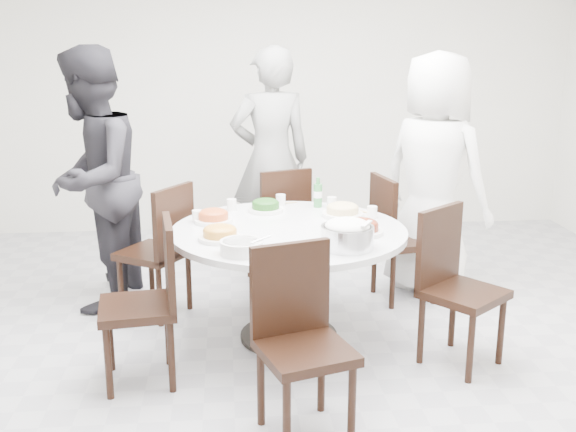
{
  "coord_description": "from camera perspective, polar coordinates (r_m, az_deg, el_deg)",
  "views": [
    {
      "loc": [
        -0.51,
        -3.81,
        1.92
      ],
      "look_at": [
        -0.13,
        0.34,
        0.82
      ],
      "focal_mm": 42.0,
      "sensor_mm": 36.0,
      "label": 1
    }
  ],
  "objects": [
    {
      "name": "tea_cups",
      "position": [
        4.87,
        -0.7,
        1.39
      ],
      "size": [
        0.07,
        0.07,
        0.08
      ],
      "primitive_type": "cylinder",
      "color": "white",
      "rests_on": "dining_table"
    },
    {
      "name": "chair_nw",
      "position": [
        4.85,
        -11.31,
        -2.83
      ],
      "size": [
        0.58,
        0.58,
        0.95
      ],
      "primitive_type": "cube",
      "rotation": [
        0.0,
        0.0,
        4.14
      ],
      "color": "black",
      "rests_on": "floor"
    },
    {
      "name": "dish_tofu",
      "position": [
        4.05,
        -5.78,
        -1.58
      ],
      "size": [
        0.26,
        0.26,
        0.07
      ],
      "primitive_type": "cylinder",
      "color": "white",
      "rests_on": "dining_table"
    },
    {
      "name": "diner_right",
      "position": [
        5.2,
        12.25,
        3.37
      ],
      "size": [
        1.03,
        1.06,
        1.84
      ],
      "primitive_type": "imported",
      "rotation": [
        0.0,
        0.0,
        2.28
      ],
      "color": "white",
      "rests_on": "floor"
    },
    {
      "name": "chopsticks",
      "position": [
        4.92,
        -0.53,
        1.12
      ],
      "size": [
        0.24,
        0.04,
        0.01
      ],
      "primitive_type": null,
      "color": "tan",
      "rests_on": "dining_table"
    },
    {
      "name": "dish_redbrown",
      "position": [
        4.18,
        6.2,
        -1.05
      ],
      "size": [
        0.28,
        0.28,
        0.07
      ],
      "primitive_type": "cylinder",
      "color": "white",
      "rests_on": "dining_table"
    },
    {
      "name": "chair_s",
      "position": [
        3.32,
        1.49,
        -11.03
      ],
      "size": [
        0.53,
        0.53,
        0.95
      ],
      "primitive_type": "cube",
      "rotation": [
        0.0,
        0.0,
        6.59
      ],
      "color": "black",
      "rests_on": "floor"
    },
    {
      "name": "dining_table",
      "position": [
        4.4,
        0.06,
        -5.78
      ],
      "size": [
        1.5,
        1.5,
        0.75
      ],
      "primitive_type": "cylinder",
      "color": "silver",
      "rests_on": "floor"
    },
    {
      "name": "chair_ne",
      "position": [
        5.11,
        9.89,
        -1.86
      ],
      "size": [
        0.49,
        0.49,
        0.95
      ],
      "primitive_type": "cube",
      "rotation": [
        0.0,
        0.0,
        1.76
      ],
      "color": "black",
      "rests_on": "floor"
    },
    {
      "name": "dish_greens",
      "position": [
        4.69,
        -1.91,
        0.75
      ],
      "size": [
        0.25,
        0.25,
        0.06
      ],
      "primitive_type": "cylinder",
      "color": "white",
      "rests_on": "dining_table"
    },
    {
      "name": "rice_bowl",
      "position": [
        3.88,
        5.03,
        -1.79
      ],
      "size": [
        0.31,
        0.31,
        0.13
      ],
      "primitive_type": "cylinder",
      "color": "silver",
      "rests_on": "dining_table"
    },
    {
      "name": "chair_n",
      "position": [
        5.4,
        -0.98,
        -0.7
      ],
      "size": [
        0.53,
        0.53,
        0.95
      ],
      "primitive_type": "cube",
      "rotation": [
        0.0,
        0.0,
        3.48
      ],
      "color": "black",
      "rests_on": "floor"
    },
    {
      "name": "dish_pale",
      "position": [
        4.58,
        4.63,
        0.43
      ],
      "size": [
        0.28,
        0.28,
        0.08
      ],
      "primitive_type": "cylinder",
      "color": "white",
      "rests_on": "dining_table"
    },
    {
      "name": "diner_left",
      "position": [
        5.02,
        -16.27,
        2.95
      ],
      "size": [
        0.84,
        1.01,
        1.88
      ],
      "primitive_type": "imported",
      "rotation": [
        0.0,
        0.0,
        4.56
      ],
      "color": "black",
      "rests_on": "floor"
    },
    {
      "name": "floor",
      "position": [
        4.3,
        2.15,
        -11.77
      ],
      "size": [
        6.0,
        6.0,
        0.01
      ],
      "primitive_type": "cube",
      "color": "#AAA9AE",
      "rests_on": "ground"
    },
    {
      "name": "chair_se",
      "position": [
        4.15,
        14.67,
        -6.07
      ],
      "size": [
        0.59,
        0.59,
        0.95
      ],
      "primitive_type": "cube",
      "rotation": [
        0.0,
        0.0,
        6.95
      ],
      "color": "black",
      "rests_on": "floor"
    },
    {
      "name": "beverage_bottle",
      "position": [
        4.81,
        2.55,
        2.02
      ],
      "size": [
        0.06,
        0.06,
        0.22
      ],
      "primitive_type": "cylinder",
      "color": "#307A3B",
      "rests_on": "dining_table"
    },
    {
      "name": "diner_middle",
      "position": [
        5.67,
        -1.48,
        4.81
      ],
      "size": [
        0.74,
        0.54,
        1.87
      ],
      "primitive_type": "imported",
      "rotation": [
        0.0,
        0.0,
        3.29
      ],
      "color": "black",
      "rests_on": "floor"
    },
    {
      "name": "dish_orange",
      "position": [
        4.44,
        -6.33,
        -0.13
      ],
      "size": [
        0.25,
        0.25,
        0.07
      ],
      "primitive_type": "cylinder",
      "color": "white",
      "rests_on": "dining_table"
    },
    {
      "name": "wall_back",
      "position": [
        6.85,
        -1.02,
        10.46
      ],
      "size": [
        6.0,
        0.01,
        2.8
      ],
      "primitive_type": "cube",
      "color": "white",
      "rests_on": "ground"
    },
    {
      "name": "soup_bowl",
      "position": [
        3.79,
        -3.95,
        -2.65
      ],
      "size": [
        0.25,
        0.25,
        0.08
      ],
      "primitive_type": "cylinder",
      "color": "white",
      "rests_on": "dining_table"
    },
    {
      "name": "chair_sw",
      "position": [
        3.91,
        -12.66,
        -7.27
      ],
      "size": [
        0.47,
        0.47,
        0.95
      ],
      "primitive_type": "cube",
      "rotation": [
        0.0,
        0.0,
        4.84
      ],
      "color": "black",
      "rests_on": "floor"
    }
  ]
}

